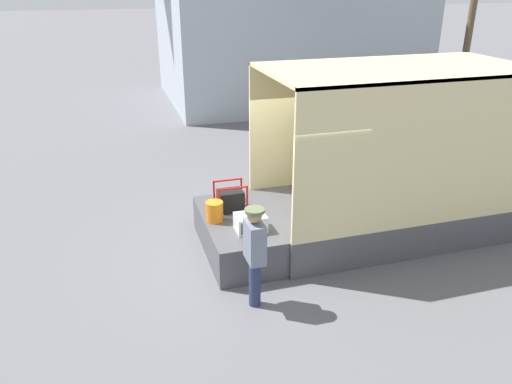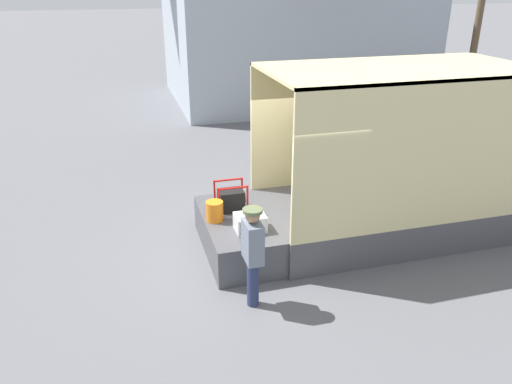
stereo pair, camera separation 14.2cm
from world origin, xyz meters
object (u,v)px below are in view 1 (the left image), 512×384
object	(u,v)px
microwave	(250,223)
orange_bucket	(215,211)
worker_person	(255,248)
box_truck	(467,174)
portable_generator	(231,200)

from	to	relation	value
microwave	orange_bucket	xyz separation A→B (m)	(-0.50, 0.53, 0.04)
orange_bucket	microwave	bearing A→B (deg)	-46.29
microwave	worker_person	world-z (taller)	worker_person
box_truck	microwave	size ratio (longest dim) A/B	13.72
portable_generator	orange_bucket	xyz separation A→B (m)	(-0.39, -0.35, -0.02)
worker_person	portable_generator	bearing A→B (deg)	85.56
orange_bucket	worker_person	distance (m)	1.70
microwave	worker_person	size ratio (longest dim) A/B	0.31
microwave	portable_generator	xyz separation A→B (m)	(-0.11, 0.88, 0.06)
box_truck	worker_person	size ratio (longest dim) A/B	4.31
orange_bucket	worker_person	bearing A→B (deg)	-82.08
box_truck	portable_generator	xyz separation A→B (m)	(-4.84, 0.36, -0.10)
box_truck	worker_person	xyz separation A→B (m)	(-5.00, -1.68, 0.01)
portable_generator	worker_person	world-z (taller)	worker_person
microwave	worker_person	distance (m)	1.20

